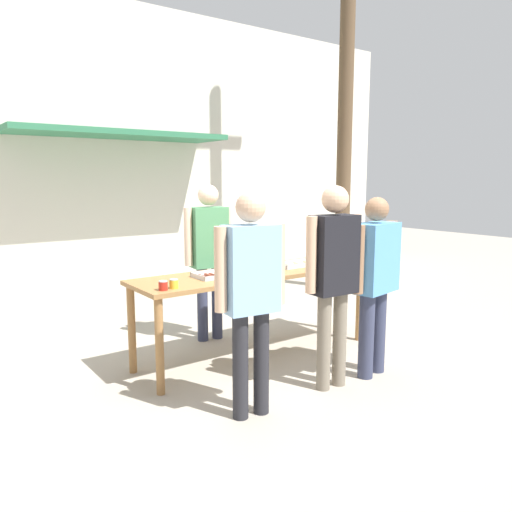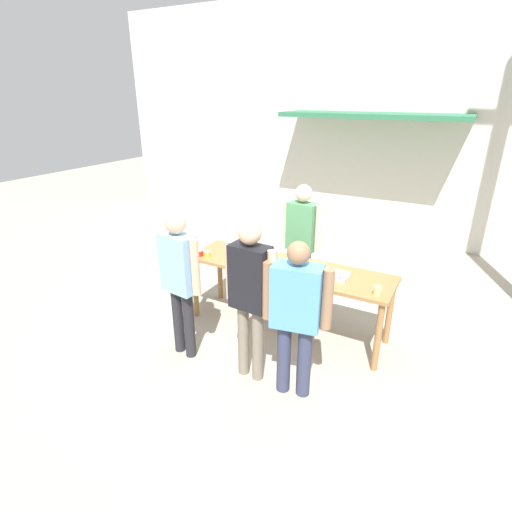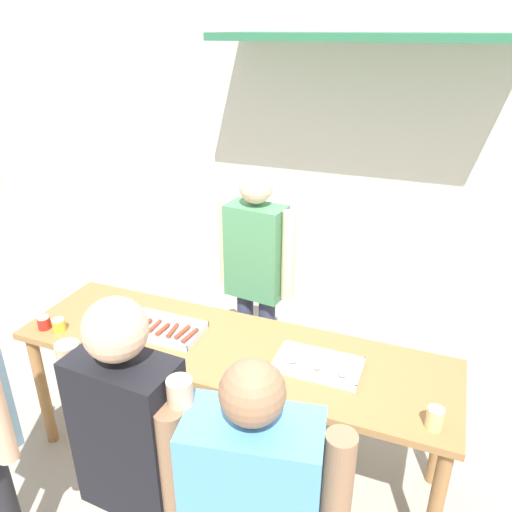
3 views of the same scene
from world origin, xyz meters
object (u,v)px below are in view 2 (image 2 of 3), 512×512
condiment_jar_mustard (200,253)px  beer_cup (378,291)px  condiment_jar_ketchup (207,254)px  person_customer_waiting_in_line (250,288)px  food_tray_sausages (256,259)px  food_tray_buns (329,274)px  person_customer_with_cup (296,309)px  person_customer_holding_hotdog (180,274)px  person_server_behind_table (302,235)px

condiment_jar_mustard → beer_cup: bearing=0.0°
condiment_jar_ketchup → person_customer_waiting_in_line: size_ratio=0.05×
food_tray_sausages → food_tray_buns: size_ratio=1.03×
person_customer_with_cup → condiment_jar_ketchup: bearing=-37.4°
food_tray_buns → beer_cup: size_ratio=4.30×
person_customer_holding_hotdog → person_customer_waiting_in_line: size_ratio=0.98×
food_tray_sausages → condiment_jar_ketchup: size_ratio=5.90×
food_tray_buns → person_customer_waiting_in_line: size_ratio=0.27×
person_customer_holding_hotdog → food_tray_buns: bearing=-135.0°
condiment_jar_ketchup → beer_cup: (2.11, -0.01, 0.01)m
person_customer_with_cup → food_tray_buns: bearing=-98.4°
condiment_jar_mustard → condiment_jar_ketchup: (0.10, 0.01, 0.00)m
food_tray_sausages → person_customer_with_cup: bearing=-46.1°
condiment_jar_mustard → person_customer_waiting_in_line: bearing=-33.4°
food_tray_sausages → food_tray_buns: 0.94m
condiment_jar_ketchup → person_server_behind_table: 1.28m
condiment_jar_ketchup → person_customer_waiting_in_line: person_customer_waiting_in_line is taller
condiment_jar_mustard → condiment_jar_ketchup: 0.10m
food_tray_sausages → food_tray_buns: food_tray_buns is taller
food_tray_buns → person_customer_holding_hotdog: (-1.30, -1.01, 0.12)m
person_customer_holding_hotdog → person_customer_with_cup: person_customer_holding_hotdog is taller
food_tray_buns → person_customer_with_cup: person_customer_with_cup is taller
condiment_jar_mustard → person_customer_with_cup: (1.65, -0.78, 0.04)m
beer_cup → person_customer_waiting_in_line: bearing=-143.8°
food_tray_buns → condiment_jar_ketchup: (-1.52, -0.22, 0.02)m
food_tray_buns → condiment_jar_mustard: condiment_jar_mustard is taller
condiment_jar_mustard → person_customer_with_cup: size_ratio=0.05×
person_customer_holding_hotdog → condiment_jar_mustard: bearing=-61.0°
condiment_jar_ketchup → food_tray_buns: bearing=8.1°
food_tray_buns → person_server_behind_table: (-0.63, 0.70, 0.14)m
condiment_jar_mustard → person_server_behind_table: size_ratio=0.05×
food_tray_sausages → condiment_jar_ketchup: (-0.58, -0.22, 0.03)m
condiment_jar_ketchup → person_customer_waiting_in_line: bearing=-36.3°
person_server_behind_table → person_customer_holding_hotdog: person_server_behind_table is taller
food_tray_buns → person_customer_with_cup: size_ratio=0.28×
beer_cup → person_server_behind_table: bearing=142.8°
food_tray_buns → person_server_behind_table: bearing=131.9°
food_tray_buns → condiment_jar_ketchup: 1.53m
person_server_behind_table → food_tray_buns: bearing=-41.6°
food_tray_sausages → person_customer_holding_hotdog: size_ratio=0.28×
beer_cup → person_customer_with_cup: person_customer_with_cup is taller
food_tray_buns → condiment_jar_ketchup: bearing=-171.9°
person_customer_holding_hotdog → person_customer_with_cup: 1.34m
food_tray_sausages → condiment_jar_ketchup: 0.62m
food_tray_sausages → food_tray_buns: bearing=-0.0°
beer_cup → person_customer_with_cup: 0.96m
food_tray_buns → beer_cup: bearing=-21.0°
person_customer_waiting_in_line → person_server_behind_table: bearing=-80.7°
person_customer_waiting_in_line → food_tray_buns: bearing=-111.3°
person_customer_holding_hotdog → person_customer_with_cup: size_ratio=1.04×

